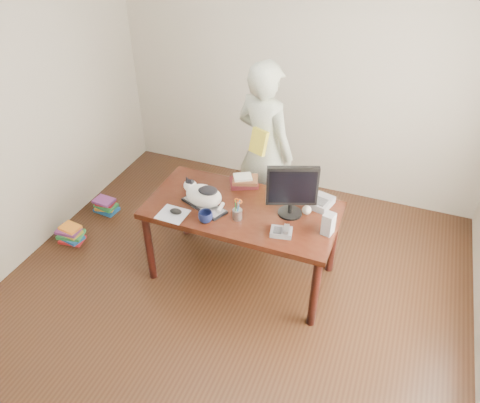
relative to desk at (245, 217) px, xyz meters
The scene contains 18 objects.
room 1.01m from the desk, 90.00° to the right, with size 4.50×4.50×4.50m.
desk is the anchor object (origin of this frame).
keyboard 0.38m from the desk, 149.76° to the right, with size 0.44×0.31×0.02m.
cat 0.45m from the desk, 151.24° to the right, with size 0.40×0.30×0.23m.
monitor 0.57m from the desk, ahead, with size 0.40×0.26×0.46m.
pen_cup 0.31m from the desk, 85.97° to the right, with size 0.09×0.08×0.20m.
mousepad 0.64m from the desk, 143.33° to the right, with size 0.24×0.22×0.01m.
mouse 0.62m from the desk, 143.73° to the right, with size 0.11×0.07×0.04m.
coffee_mug 0.45m from the desk, 120.48° to the right, with size 0.12×0.12×0.09m, color #0E1338.
phone 0.53m from the desk, 34.98° to the right, with size 0.18×0.16×0.08m.
speaker 0.78m from the desk, 10.90° to the right, with size 0.10×0.11×0.18m.
baseball 0.55m from the desk, ahead, with size 0.08×0.08×0.08m.
book_stack 0.33m from the desk, 113.12° to the left, with size 0.30×0.27×0.09m.
calculator 0.66m from the desk, 17.90° to the left, with size 0.21×0.25×0.07m.
person 0.76m from the desk, 96.23° to the left, with size 0.64×0.42×1.75m, color white.
held_book 0.70m from the desk, 98.21° to the left, with size 0.19×0.15×0.23m.
book_pile_a 1.85m from the desk, behind, with size 0.27×0.22×0.18m.
book_pile_b 1.82m from the desk, behind, with size 0.26×0.20×0.15m.
Camera 1 is at (1.12, -2.31, 3.08)m, focal length 35.00 mm.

